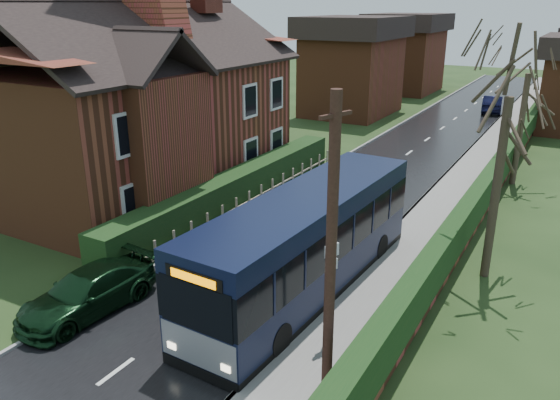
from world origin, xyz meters
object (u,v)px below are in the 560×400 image
Objects in this scene: bus at (307,245)px; car_green at (88,292)px; car_silver at (269,210)px; bus_stop_sign at (331,278)px; brick_house at (142,101)px; telegraph_pole at (331,254)px.

car_green is (-4.96, -4.26, -0.94)m from bus.
car_silver is 8.30m from bus_stop_sign.
brick_house is at bearing 170.70° from car_silver.
brick_house reaches higher than car_green.
car_silver is (7.23, -0.89, -3.69)m from brick_house.
car_silver is 8.28m from car_green.
brick_house is 11.49m from car_green.
bus is at bearing 139.61° from telegraph_pole.
car_green is (-1.26, -8.19, -0.06)m from car_silver.
brick_house is at bearing 127.86° from car_green.
telegraph_pole is at bearing -33.20° from brick_house.
brick_house is 16.19m from telegraph_pole.
bus_stop_sign is (1.80, -2.17, 0.33)m from bus.
telegraph_pole is at bearing -53.97° from car_silver.
car_silver is 10.55m from telegraph_pole.
bus_stop_sign is at bearing -50.27° from car_silver.
bus is 5.47m from car_silver.
bus reaches higher than bus_stop_sign.
brick_house is at bearing 158.78° from bus.
brick_house is at bearing 175.70° from bus_stop_sign.
bus is (10.93, -4.82, -2.80)m from brick_house.
brick_house is 2.08× the size of telegraph_pole.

